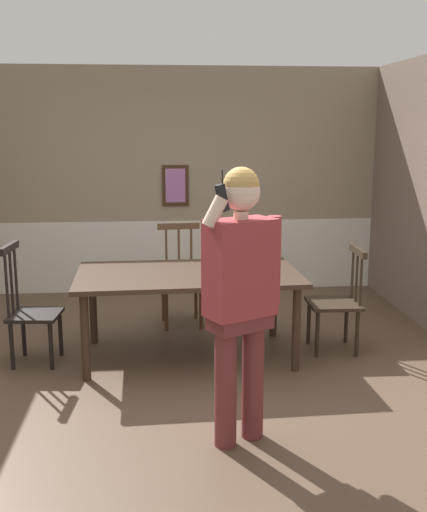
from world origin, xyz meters
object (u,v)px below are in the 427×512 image
chair_by_doorway (30,310)px  chair_at_table_head (181,278)px  dining_table (188,281)px  chair_near_window (338,301)px  person_figure (241,287)px

chair_by_doorway → chair_at_table_head: (1.32, 0.97, 0.01)m
dining_table → chair_near_window: (1.34, 0.04, -0.22)m
chair_near_window → chair_at_table_head: bearing=58.8°
chair_near_window → person_figure: (-1.09, -1.58, 0.57)m
chair_by_doorway → dining_table: bearing=96.6°
person_figure → dining_table: bearing=-108.1°
dining_table → chair_by_doorway: (-1.35, -0.04, -0.21)m
chair_near_window → chair_by_doorway: chair_by_doorway is taller
chair_by_doorway → person_figure: (1.60, -1.51, 0.56)m
chair_near_window → chair_by_doorway: (-2.69, -0.08, 0.01)m
dining_table → chair_at_table_head: (-0.03, 0.93, -0.20)m
chair_by_doorway → chair_near_window: bearing=96.7°
chair_at_table_head → person_figure: (0.29, -2.47, 0.55)m
dining_table → person_figure: (0.25, -1.54, 0.34)m
chair_by_doorway → person_figure: 2.27m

